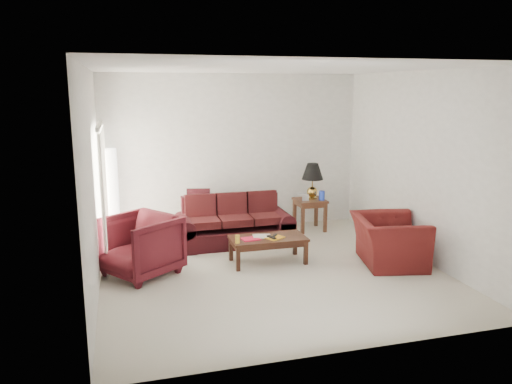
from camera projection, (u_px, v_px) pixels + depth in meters
The scene contains 19 objects.
floor at pixel (271, 270), 7.60m from camera, with size 5.00×5.00×0.00m, color beige.
blinds at pixel (103, 193), 7.98m from camera, with size 0.10×2.00×2.16m, color silver.
sofa at pixel (234, 221), 8.79m from camera, with size 2.06×0.89×0.84m, color black, non-canonical shape.
throw_pillow at pixel (198, 200), 9.26m from camera, with size 0.43×0.12×0.43m, color black.
end_table at pixel (310, 215), 9.72m from camera, with size 0.56×0.56×0.61m, color #452918, non-canonical shape.
table_lamp at pixel (312, 181), 9.64m from camera, with size 0.41×0.41×0.69m, color #B68B39, non-canonical shape.
clock at pixel (305, 198), 9.52m from camera, with size 0.12×0.04×0.12m, color #B6B6BA.
blue_canister at pixel (322, 196), 9.56m from camera, with size 0.11×0.11×0.18m, color #1B36B5.
picture_frame at pixel (302, 194), 9.77m from camera, with size 0.14×0.02×0.17m, color #B0B0B5.
floor_lamp at pixel (112, 195), 8.90m from camera, with size 0.28×0.28×1.71m, color white, non-canonical shape.
armchair_left at pixel (140, 246), 7.32m from camera, with size 0.96×0.99×0.90m, color #451016.
armchair_right at pixel (389, 241), 7.82m from camera, with size 1.16×1.01×0.75m, color #481110.
coffee_table at pixel (268, 250), 7.91m from camera, with size 1.19×0.60×0.42m, color black, non-canonical shape.
magazine_red at pixel (251, 239), 7.75m from camera, with size 0.27×0.21×0.02m, color red.
magazine_white at pixel (262, 236), 7.89m from camera, with size 0.28×0.21×0.02m, color beige.
magazine_orange at pixel (275, 238), 7.82m from camera, with size 0.27×0.20×0.02m, color gold.
remote_a at pixel (272, 237), 7.77m from camera, with size 0.05×0.19×0.02m, color black.
remote_b at pixel (274, 235), 7.87m from camera, with size 0.05×0.16×0.02m, color black.
yellow_glass at pixel (237, 239), 7.55m from camera, with size 0.07×0.07×0.13m, color gold.
Camera 1 is at (-2.13, -6.88, 2.72)m, focal length 35.00 mm.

